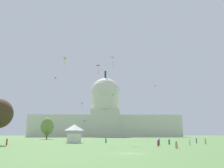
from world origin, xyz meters
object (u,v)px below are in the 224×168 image
object	(u,v)px
person_purple_edge_east	(196,141)
person_red_aisle_center	(7,142)
kite_turquoise_high	(55,78)
kite_red_mid	(99,67)
person_white_near_tree_east	(190,142)
capitol_building	(105,116)
person_maroon_near_tree_west	(158,143)
event_tent	(74,134)
person_teal_back_right	(169,142)
person_tan_back_center	(205,141)
tree_west_near	(47,126)
person_purple_mid_right	(159,142)
kite_lime_low	(84,123)
kite_green_mid	(113,95)
kite_cyan_mid	(82,104)
kite_blue_low	(84,121)
person_teal_lawn_far_left	(106,141)
kite_black_low	(143,120)
kite_gold_high	(65,58)
kite_pink_high	(155,85)
person_tan_lawn_far_right	(176,145)
kite_violet_mid	(114,59)

from	to	relation	value
person_purple_edge_east	person_red_aisle_center	world-z (taller)	person_red_aisle_center
person_purple_edge_east	kite_turquoise_high	world-z (taller)	kite_turquoise_high
kite_red_mid	person_white_near_tree_east	bearing A→B (deg)	-163.46
capitol_building	person_maroon_near_tree_west	xyz separation A→B (m)	(14.50, -164.37, -18.56)
event_tent	person_red_aisle_center	world-z (taller)	event_tent
person_teal_back_right	person_tan_back_center	distance (m)	11.00
person_purple_edge_east	person_red_aisle_center	distance (m)	55.62
tree_west_near	person_teal_back_right	xyz separation A→B (m)	(50.65, -64.25, -6.30)
person_purple_mid_right	kite_lime_low	distance (m)	122.38
person_purple_edge_east	kite_green_mid	distance (m)	62.19
person_purple_edge_east	person_tan_back_center	world-z (taller)	person_purple_edge_east
tree_west_near	kite_lime_low	bearing A→B (deg)	72.82
kite_cyan_mid	kite_blue_low	bearing A→B (deg)	153.94
person_white_near_tree_east	person_red_aisle_center	world-z (taller)	person_red_aisle_center
person_teal_lawn_far_left	kite_black_low	world-z (taller)	kite_black_low
person_purple_edge_east	kite_gold_high	bearing A→B (deg)	52.57
person_white_near_tree_east	kite_lime_low	world-z (taller)	kite_lime_low
kite_red_mid	kite_pink_high	xyz separation A→B (m)	(39.40, 108.13, 17.15)
tree_west_near	person_tan_lawn_far_right	size ratio (longest dim) A/B	7.71
person_tan_lawn_far_right	person_teal_lawn_far_left	world-z (taller)	person_teal_lawn_far_left
tree_west_near	person_purple_mid_right	size ratio (longest dim) A/B	6.59
person_white_near_tree_east	person_purple_mid_right	size ratio (longest dim) A/B	0.88
tree_west_near	kite_pink_high	world-z (taller)	kite_pink_high
person_maroon_near_tree_west	kite_gold_high	world-z (taller)	kite_gold_high
kite_violet_mid	kite_red_mid	xyz separation A→B (m)	(-4.77, -8.47, -5.47)
tree_west_near	kite_pink_high	bearing A→B (deg)	32.81
person_teal_lawn_far_left	kite_lime_low	xyz separation A→B (m)	(-17.60, 101.96, 10.24)
kite_red_mid	kite_green_mid	bearing A→B (deg)	-66.35
tree_west_near	person_purple_mid_right	xyz separation A→B (m)	(46.91, -68.50, -6.14)
capitol_building	event_tent	distance (m)	143.87
kite_cyan_mid	kite_red_mid	distance (m)	106.35
kite_violet_mid	person_tan_lawn_far_right	bearing A→B (deg)	-133.02
person_tan_lawn_far_right	kite_gold_high	distance (m)	87.75
capitol_building	person_tan_lawn_far_right	size ratio (longest dim) A/B	91.22
event_tent	person_teal_lawn_far_left	world-z (taller)	event_tent
kite_blue_low	kite_gold_high	bearing A→B (deg)	5.77
kite_blue_low	tree_west_near	bearing A→B (deg)	-41.30
kite_lime_low	kite_cyan_mid	bearing A→B (deg)	121.58
person_tan_lawn_far_right	person_purple_mid_right	bearing A→B (deg)	-18.89
person_purple_edge_east	kite_lime_low	bearing A→B (deg)	25.75
person_tan_lawn_far_right	kite_turquoise_high	size ratio (longest dim) A/B	1.50
kite_pink_high	person_purple_mid_right	bearing A→B (deg)	95.91
person_red_aisle_center	person_teal_lawn_far_left	bearing A→B (deg)	-111.49
person_white_near_tree_east	kite_turquoise_high	distance (m)	110.77
person_tan_lawn_far_right	kite_violet_mid	size ratio (longest dim) A/B	0.47
person_red_aisle_center	kite_lime_low	xyz separation A→B (m)	(8.44, 116.66, 10.13)
person_teal_lawn_far_left	kite_turquoise_high	world-z (taller)	kite_turquoise_high
person_purple_edge_east	kite_red_mid	bearing A→B (deg)	104.47
kite_lime_low	kite_violet_mid	distance (m)	107.12
capitol_building	kite_gold_high	xyz separation A→B (m)	(-20.07, -104.24, 22.20)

